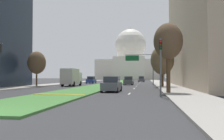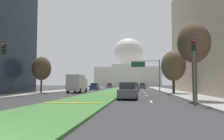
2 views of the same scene
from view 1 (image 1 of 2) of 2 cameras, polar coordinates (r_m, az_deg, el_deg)
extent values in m
plane|color=#333335|center=(68.23, 1.38, -3.02)|extent=(260.00, 260.00, 0.00)
cube|color=#427A38|center=(62.45, 0.75, -3.10)|extent=(5.37, 104.74, 0.14)
cube|color=gold|center=(22.72, -12.50, -5.68)|extent=(4.84, 0.50, 0.04)
cube|color=silver|center=(25.34, 4.12, -5.63)|extent=(0.16, 2.40, 0.01)
cube|color=silver|center=(36.05, 5.30, -4.39)|extent=(0.16, 2.40, 0.01)
cube|color=silver|center=(44.31, 5.82, -3.84)|extent=(0.16, 2.40, 0.01)
cube|color=silver|center=(51.47, 6.13, -3.51)|extent=(0.16, 2.40, 0.01)
cube|color=silver|center=(67.98, 6.60, -3.01)|extent=(0.16, 2.40, 0.01)
cube|color=silver|center=(77.61, 6.79, -2.82)|extent=(0.16, 2.40, 0.01)
cube|color=#9E9991|center=(59.47, -11.27, -3.14)|extent=(4.00, 104.74, 0.15)
cube|color=#9E9991|center=(56.25, 11.93, -3.24)|extent=(4.00, 104.74, 0.15)
cube|color=silver|center=(126.22, 4.45, -0.02)|extent=(33.82, 22.62, 10.06)
cube|color=silver|center=(112.96, 4.03, 0.41)|extent=(14.88, 4.00, 11.07)
cylinder|color=silver|center=(126.65, 4.45, 3.51)|extent=(14.19, 14.19, 5.55)
sphere|color=silver|center=(127.27, 4.44, 6.03)|extent=(16.24, 16.24, 16.24)
cylinder|color=silver|center=(128.42, 4.44, 9.27)|extent=(1.80, 1.80, 3.00)
cube|color=black|center=(26.20, -25.14, 4.71)|extent=(0.28, 0.24, 0.84)
cylinder|color=#515456|center=(21.58, 11.45, 0.57)|extent=(0.16, 0.16, 5.20)
cube|color=black|center=(21.74, 11.42, 5.84)|extent=(0.28, 0.24, 0.84)
sphere|color=red|center=(21.64, 11.44, 6.63)|extent=(0.18, 0.18, 0.18)
sphere|color=#4C380F|center=(21.60, 11.44, 5.89)|extent=(0.18, 0.18, 0.18)
sphere|color=#0F4219|center=(21.57, 11.45, 5.15)|extent=(0.18, 0.18, 0.18)
cylinder|color=#515456|center=(49.96, 9.76, 0.17)|extent=(0.20, 0.20, 6.50)
cylinder|color=#515456|center=(50.13, 6.45, 3.64)|extent=(5.74, 0.12, 0.12)
cube|color=#146033|center=(50.09, 4.81, 2.84)|extent=(2.80, 0.08, 1.10)
cylinder|color=#4C3823|center=(25.74, 13.23, -0.45)|extent=(0.43, 0.43, 4.57)
ellipsoid|color=brown|center=(26.00, 13.19, 6.70)|extent=(3.04, 3.04, 3.80)
cylinder|color=#4C3823|center=(44.19, -17.47, -1.70)|extent=(0.28, 0.28, 3.22)
ellipsoid|color=brown|center=(44.26, -17.44, 1.66)|extent=(3.17, 3.17, 3.96)
cylinder|color=#4C3823|center=(40.16, 11.89, -1.72)|extent=(0.41, 0.41, 3.29)
ellipsoid|color=brown|center=(40.24, 11.86, 2.33)|extent=(3.84, 3.84, 4.80)
cube|color=#4C5156|center=(28.22, -0.08, -3.88)|extent=(2.02, 4.18, 0.87)
cube|color=#282D38|center=(28.36, -0.02, -2.27)|extent=(1.73, 2.03, 0.71)
cylinder|color=black|center=(26.51, 1.20, -4.76)|extent=(0.24, 0.65, 0.64)
cylinder|color=black|center=(26.82, -2.51, -4.72)|extent=(0.24, 0.65, 0.64)
cylinder|color=black|center=(29.70, 2.12, -4.41)|extent=(0.24, 0.65, 0.64)
cylinder|color=black|center=(29.98, -1.21, -4.38)|extent=(0.24, 0.65, 0.64)
cube|color=#4C5156|center=(50.96, 3.95, -2.81)|extent=(1.90, 4.29, 0.86)
cube|color=#282D38|center=(51.11, 3.97, -1.92)|extent=(1.63, 2.08, 0.70)
cylinder|color=black|center=(49.23, 4.71, -3.24)|extent=(0.24, 0.65, 0.64)
cylinder|color=black|center=(49.39, 2.82, -3.24)|extent=(0.24, 0.65, 0.64)
cylinder|color=black|center=(52.56, 5.01, -3.12)|extent=(0.24, 0.65, 0.64)
cylinder|color=black|center=(52.71, 3.24, -3.12)|extent=(0.24, 0.65, 0.64)
cube|color=navy|center=(61.74, -4.96, -2.57)|extent=(1.79, 4.33, 0.86)
cube|color=#282D38|center=(61.56, -4.99, -1.85)|extent=(1.58, 2.08, 0.70)
cylinder|color=black|center=(63.61, -5.33, -2.84)|extent=(0.22, 0.64, 0.64)
cylinder|color=black|center=(63.25, -3.89, -2.85)|extent=(0.22, 0.64, 0.64)
cylinder|color=black|center=(60.27, -6.08, -2.91)|extent=(0.22, 0.64, 0.64)
cylinder|color=black|center=(59.90, -4.57, -2.92)|extent=(0.22, 0.64, 0.64)
cube|color=#4C5156|center=(76.52, 6.96, -2.35)|extent=(2.08, 4.71, 0.87)
cube|color=#282D38|center=(76.69, 6.95, -1.76)|extent=(1.71, 2.31, 0.71)
cylinder|color=black|center=(74.71, 7.65, -2.62)|extent=(0.26, 0.65, 0.64)
cylinder|color=black|center=(74.64, 6.40, -2.63)|extent=(0.26, 0.65, 0.64)
cylinder|color=black|center=(78.41, 7.49, -2.57)|extent=(0.26, 0.65, 0.64)
cylinder|color=black|center=(78.34, 6.31, -2.57)|extent=(0.26, 0.65, 0.64)
cube|color=#4C5156|center=(93.93, -0.56, -2.21)|extent=(2.11, 4.27, 0.83)
cube|color=#282D38|center=(93.75, -0.57, -1.75)|extent=(1.76, 2.09, 0.68)
cylinder|color=black|center=(95.64, -0.98, -2.38)|extent=(0.26, 0.65, 0.64)
cylinder|color=black|center=(95.48, 0.05, -2.38)|extent=(0.26, 0.65, 0.64)
cylinder|color=black|center=(92.39, -1.18, -2.41)|extent=(0.26, 0.65, 0.64)
cylinder|color=black|center=(92.23, -0.12, -2.42)|extent=(0.26, 0.65, 0.64)
cube|color=silver|center=(47.85, -8.77, -1.92)|extent=(2.30, 2.00, 2.20)
cube|color=beige|center=(44.79, -9.96, -1.50)|extent=(2.30, 4.40, 2.80)
cylinder|color=black|center=(48.18, -9.97, -3.10)|extent=(0.30, 0.90, 0.90)
cylinder|color=black|center=(47.57, -7.57, -3.13)|extent=(0.30, 0.90, 0.90)
cylinder|color=black|center=(44.12, -11.71, -3.25)|extent=(0.30, 0.90, 0.90)
cylinder|color=black|center=(43.45, -9.10, -3.29)|extent=(0.30, 0.90, 0.90)
camera|label=2|loc=(5.15, -27.50, -3.02)|focal=35.61mm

